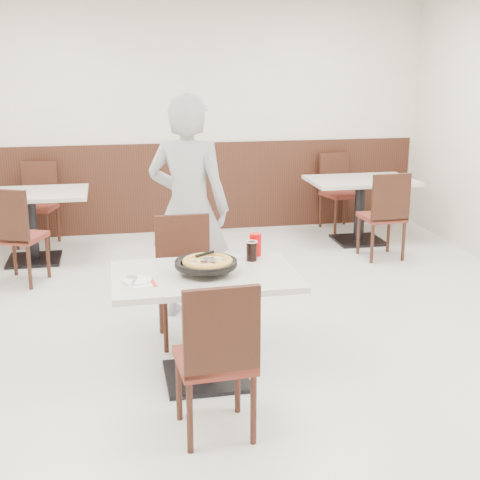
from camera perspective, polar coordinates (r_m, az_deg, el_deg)
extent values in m
plane|color=silver|center=(5.19, -0.23, -8.62)|extent=(7.00, 7.00, 0.00)
cube|color=silver|center=(8.24, -4.89, 10.33)|extent=(6.00, 0.04, 2.80)
cube|color=black|center=(8.34, -4.75, 4.49)|extent=(5.90, 0.03, 1.10)
cylinder|color=black|center=(4.35, -2.73, -2.63)|extent=(0.11, 0.11, 0.04)
cylinder|color=black|center=(4.34, -2.92, -2.35)|extent=(0.35, 0.35, 0.01)
cylinder|color=gold|center=(4.35, -2.78, -2.07)|extent=(0.31, 0.31, 0.02)
cube|color=silver|center=(4.33, -2.59, -1.69)|extent=(0.09, 0.10, 0.00)
cube|color=white|center=(4.20, -8.46, -3.68)|extent=(0.17, 0.17, 0.00)
cylinder|color=white|center=(4.24, -8.73, -3.43)|extent=(0.18, 0.18, 0.01)
cube|color=silver|center=(4.21, -9.02, -3.44)|extent=(0.05, 0.17, 0.00)
cylinder|color=black|center=(4.61, 1.00, -0.98)|extent=(0.07, 0.07, 0.13)
cylinder|color=#D50202|center=(4.72, 1.32, -0.39)|extent=(0.08, 0.08, 0.16)
imported|color=#A9A9AD|center=(5.44, -4.41, 2.70)|extent=(0.80, 0.68, 1.85)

